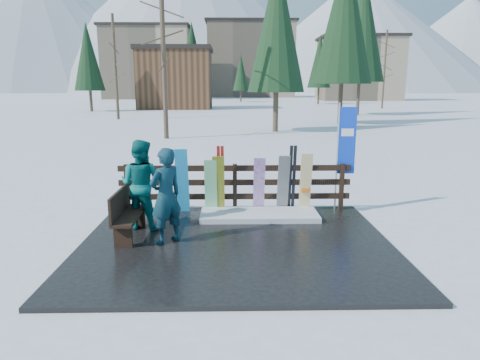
{
  "coord_description": "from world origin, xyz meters",
  "views": [
    {
      "loc": [
        -0.08,
        -7.88,
        3.03
      ],
      "look_at": [
        0.1,
        1.0,
        1.1
      ],
      "focal_mm": 32.0,
      "sensor_mm": 36.0,
      "label": 1
    }
  ],
  "objects_px": {
    "bench": "(126,212)",
    "snowboard_3": "(259,185)",
    "snowboard_0": "(182,181)",
    "snowboard_1": "(211,186)",
    "snowboard_5": "(306,183)",
    "rental_flag": "(345,145)",
    "person_front": "(166,196)",
    "person_back": "(141,184)",
    "snowboard_2": "(219,185)",
    "snowboard_4": "(283,184)"
  },
  "relations": [
    {
      "from": "snowboard_5",
      "to": "person_front",
      "type": "bearing_deg",
      "value": -147.25
    },
    {
      "from": "bench",
      "to": "snowboard_0",
      "type": "height_order",
      "value": "snowboard_0"
    },
    {
      "from": "snowboard_5",
      "to": "person_front",
      "type": "xyz_separation_m",
      "value": [
        -3.01,
        -1.94,
        0.2
      ]
    },
    {
      "from": "snowboard_2",
      "to": "snowboard_5",
      "type": "height_order",
      "value": "snowboard_5"
    },
    {
      "from": "bench",
      "to": "rental_flag",
      "type": "distance_m",
      "value": 5.3
    },
    {
      "from": "person_front",
      "to": "snowboard_2",
      "type": "bearing_deg",
      "value": -158.09
    },
    {
      "from": "snowboard_0",
      "to": "snowboard_5",
      "type": "height_order",
      "value": "snowboard_0"
    },
    {
      "from": "snowboard_5",
      "to": "rental_flag",
      "type": "bearing_deg",
      "value": 15.72
    },
    {
      "from": "bench",
      "to": "person_front",
      "type": "height_order",
      "value": "person_front"
    },
    {
      "from": "bench",
      "to": "snowboard_5",
      "type": "relative_size",
      "value": 1.02
    },
    {
      "from": "snowboard_3",
      "to": "snowboard_5",
      "type": "relative_size",
      "value": 0.96
    },
    {
      "from": "person_front",
      "to": "person_back",
      "type": "distance_m",
      "value": 1.12
    },
    {
      "from": "snowboard_3",
      "to": "snowboard_5",
      "type": "distance_m",
      "value": 1.11
    },
    {
      "from": "bench",
      "to": "snowboard_1",
      "type": "xyz_separation_m",
      "value": [
        1.62,
        1.63,
        0.14
      ]
    },
    {
      "from": "snowboard_3",
      "to": "snowboard_4",
      "type": "bearing_deg",
      "value": 0.0
    },
    {
      "from": "bench",
      "to": "snowboard_2",
      "type": "bearing_deg",
      "value": 42.13
    },
    {
      "from": "snowboard_3",
      "to": "snowboard_4",
      "type": "relative_size",
      "value": 0.97
    },
    {
      "from": "snowboard_1",
      "to": "person_back",
      "type": "distance_m",
      "value": 1.78
    },
    {
      "from": "rental_flag",
      "to": "snowboard_1",
      "type": "bearing_deg",
      "value": -175.19
    },
    {
      "from": "snowboard_0",
      "to": "snowboard_3",
      "type": "bearing_deg",
      "value": 0.0
    },
    {
      "from": "snowboard_0",
      "to": "person_front",
      "type": "bearing_deg",
      "value": -92.73
    },
    {
      "from": "snowboard_1",
      "to": "snowboard_3",
      "type": "distance_m",
      "value": 1.15
    },
    {
      "from": "snowboard_5",
      "to": "person_front",
      "type": "distance_m",
      "value": 3.59
    },
    {
      "from": "snowboard_0",
      "to": "snowboard_1",
      "type": "xyz_separation_m",
      "value": [
        0.67,
        0.0,
        -0.13
      ]
    },
    {
      "from": "snowboard_2",
      "to": "person_back",
      "type": "bearing_deg",
      "value": -147.32
    },
    {
      "from": "person_front",
      "to": "snowboard_4",
      "type": "bearing_deg",
      "value": 175.97
    },
    {
      "from": "snowboard_0",
      "to": "person_back",
      "type": "relative_size",
      "value": 0.85
    },
    {
      "from": "bench",
      "to": "person_back",
      "type": "relative_size",
      "value": 0.79
    },
    {
      "from": "rental_flag",
      "to": "snowboard_5",
      "type": "bearing_deg",
      "value": -164.28
    },
    {
      "from": "person_front",
      "to": "snowboard_1",
      "type": "bearing_deg",
      "value": -153.52
    },
    {
      "from": "snowboard_3",
      "to": "snowboard_5",
      "type": "height_order",
      "value": "snowboard_5"
    },
    {
      "from": "snowboard_1",
      "to": "snowboard_3",
      "type": "height_order",
      "value": "snowboard_3"
    },
    {
      "from": "snowboard_4",
      "to": "rental_flag",
      "type": "height_order",
      "value": "rental_flag"
    },
    {
      "from": "snowboard_4",
      "to": "snowboard_5",
      "type": "distance_m",
      "value": 0.53
    },
    {
      "from": "bench",
      "to": "snowboard_1",
      "type": "distance_m",
      "value": 2.3
    },
    {
      "from": "snowboard_1",
      "to": "snowboard_2",
      "type": "relative_size",
      "value": 0.93
    },
    {
      "from": "snowboard_5",
      "to": "rental_flag",
      "type": "height_order",
      "value": "rental_flag"
    },
    {
      "from": "snowboard_4",
      "to": "snowboard_1",
      "type": "bearing_deg",
      "value": 180.0
    },
    {
      "from": "snowboard_0",
      "to": "snowboard_1",
      "type": "height_order",
      "value": "snowboard_0"
    },
    {
      "from": "snowboard_0",
      "to": "bench",
      "type": "bearing_deg",
      "value": -120.17
    },
    {
      "from": "snowboard_3",
      "to": "snowboard_2",
      "type": "bearing_deg",
      "value": 180.0
    },
    {
      "from": "snowboard_0",
      "to": "person_front",
      "type": "xyz_separation_m",
      "value": [
        -0.09,
        -1.94,
        0.14
      ]
    },
    {
      "from": "snowboard_5",
      "to": "bench",
      "type": "bearing_deg",
      "value": -157.14
    },
    {
      "from": "bench",
      "to": "snowboard_3",
      "type": "height_order",
      "value": "snowboard_3"
    },
    {
      "from": "snowboard_1",
      "to": "snowboard_2",
      "type": "xyz_separation_m",
      "value": [
        0.18,
        0.0,
        0.04
      ]
    },
    {
      "from": "snowboard_3",
      "to": "person_back",
      "type": "bearing_deg",
      "value": -158.12
    },
    {
      "from": "bench",
      "to": "snowboard_4",
      "type": "bearing_deg",
      "value": 26.05
    },
    {
      "from": "bench",
      "to": "person_front",
      "type": "relative_size",
      "value": 0.81
    },
    {
      "from": "snowboard_2",
      "to": "person_front",
      "type": "relative_size",
      "value": 0.77
    },
    {
      "from": "rental_flag",
      "to": "snowboard_0",
      "type": "bearing_deg",
      "value": -176.02
    }
  ]
}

